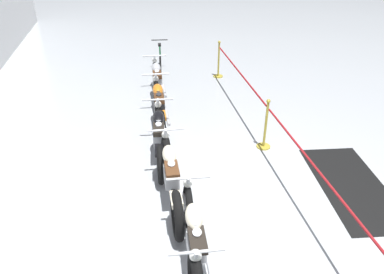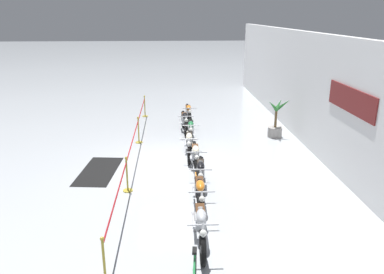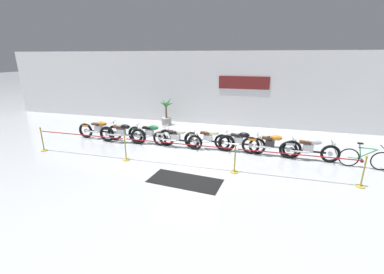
{
  "view_description": "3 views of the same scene",
  "coord_description": "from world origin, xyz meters",
  "px_view_note": "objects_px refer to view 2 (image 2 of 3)",
  "views": [
    {
      "loc": [
        -4.0,
        1.13,
        4.0
      ],
      "look_at": [
        1.28,
        0.2,
        0.85
      ],
      "focal_mm": 35.0,
      "sensor_mm": 36.0,
      "label": 1
    },
    {
      "loc": [
        11.86,
        -0.13,
        4.84
      ],
      "look_at": [
        -0.04,
        0.57,
        0.9
      ],
      "focal_mm": 35.0,
      "sensor_mm": 36.0,
      "label": 2
    },
    {
      "loc": [
        2.82,
        -9.74,
        3.92
      ],
      "look_at": [
        -0.03,
        0.6,
        0.52
      ],
      "focal_mm": 24.0,
      "sensor_mm": 36.0,
      "label": 3
    }
  ],
  "objects_px": {
    "motorcycle_cream_3": "(189,143)",
    "floor_banner": "(99,171)",
    "motorcycle_silver_7": "(201,224)",
    "stanchion_mid_left": "(139,134)",
    "motorcycle_green_2": "(191,131)",
    "stanchion_mid_right": "(127,179)",
    "motorcycle_cream_4": "(195,157)",
    "motorcycle_orange_0": "(188,114)",
    "motorcycle_black_5": "(200,174)",
    "motorcycle_orange_6": "(200,194)",
    "stanchion_far_left": "(137,129)",
    "motorcycle_black_1": "(185,122)",
    "stanchion_far_right": "(105,269)",
    "potted_palm_left_of_row": "(276,123)"
  },
  "relations": [
    {
      "from": "motorcycle_cream_4",
      "to": "motorcycle_black_5",
      "type": "distance_m",
      "value": 1.3
    },
    {
      "from": "floor_banner",
      "to": "stanchion_far_right",
      "type": "bearing_deg",
      "value": 17.08
    },
    {
      "from": "motorcycle_orange_0",
      "to": "motorcycle_black_1",
      "type": "height_order",
      "value": "motorcycle_black_1"
    },
    {
      "from": "motorcycle_cream_4",
      "to": "motorcycle_silver_7",
      "type": "relative_size",
      "value": 1.02
    },
    {
      "from": "motorcycle_silver_7",
      "to": "stanchion_far_right",
      "type": "xyz_separation_m",
      "value": [
        1.27,
        -1.87,
        -0.11
      ]
    },
    {
      "from": "motorcycle_silver_7",
      "to": "motorcycle_cream_3",
      "type": "bearing_deg",
      "value": 179.7
    },
    {
      "from": "motorcycle_cream_3",
      "to": "stanchion_far_left",
      "type": "relative_size",
      "value": 0.19
    },
    {
      "from": "motorcycle_black_5",
      "to": "stanchion_mid_left",
      "type": "height_order",
      "value": "stanchion_mid_left"
    },
    {
      "from": "stanchion_mid_right",
      "to": "motorcycle_black_5",
      "type": "bearing_deg",
      "value": 90.84
    },
    {
      "from": "motorcycle_green_2",
      "to": "stanchion_mid_right",
      "type": "height_order",
      "value": "stanchion_mid_right"
    },
    {
      "from": "motorcycle_cream_4",
      "to": "motorcycle_orange_6",
      "type": "xyz_separation_m",
      "value": [
        2.58,
        -0.06,
        0.01
      ]
    },
    {
      "from": "stanchion_mid_left",
      "to": "stanchion_mid_right",
      "type": "height_order",
      "value": "same"
    },
    {
      "from": "motorcycle_green_2",
      "to": "potted_palm_left_of_row",
      "type": "relative_size",
      "value": 1.42
    },
    {
      "from": "motorcycle_black_1",
      "to": "stanchion_mid_left",
      "type": "height_order",
      "value": "stanchion_mid_left"
    },
    {
      "from": "motorcycle_black_1",
      "to": "stanchion_mid_right",
      "type": "xyz_separation_m",
      "value": [
        5.43,
        -1.85,
        -0.11
      ]
    },
    {
      "from": "motorcycle_orange_0",
      "to": "motorcycle_orange_6",
      "type": "bearing_deg",
      "value": -0.8
    },
    {
      "from": "motorcycle_cream_4",
      "to": "stanchion_mid_right",
      "type": "xyz_separation_m",
      "value": [
        1.33,
        -2.03,
        -0.1
      ]
    },
    {
      "from": "motorcycle_orange_6",
      "to": "stanchion_far_left",
      "type": "relative_size",
      "value": 0.19
    },
    {
      "from": "motorcycle_cream_4",
      "to": "potted_palm_left_of_row",
      "type": "xyz_separation_m",
      "value": [
        -3.31,
        3.51,
        0.11
      ]
    },
    {
      "from": "motorcycle_cream_4",
      "to": "floor_banner",
      "type": "xyz_separation_m",
      "value": [
        -0.16,
        -3.12,
        -0.46
      ]
    },
    {
      "from": "motorcycle_black_1",
      "to": "motorcycle_orange_0",
      "type": "bearing_deg",
      "value": 170.44
    },
    {
      "from": "stanchion_far_right",
      "to": "motorcycle_black_1",
      "type": "bearing_deg",
      "value": 168.83
    },
    {
      "from": "stanchion_far_left",
      "to": "floor_banner",
      "type": "xyz_separation_m",
      "value": [
        2.12,
        -1.09,
        -0.75
      ]
    },
    {
      "from": "floor_banner",
      "to": "motorcycle_black_1",
      "type": "bearing_deg",
      "value": 149.09
    },
    {
      "from": "floor_banner",
      "to": "potted_palm_left_of_row",
      "type": "bearing_deg",
      "value": 121.21
    },
    {
      "from": "potted_palm_left_of_row",
      "to": "stanchion_mid_right",
      "type": "relative_size",
      "value": 1.58
    },
    {
      "from": "motorcycle_black_1",
      "to": "motorcycle_black_5",
      "type": "bearing_deg",
      "value": 2.54
    },
    {
      "from": "stanchion_far_right",
      "to": "motorcycle_silver_7",
      "type": "bearing_deg",
      "value": 124.06
    },
    {
      "from": "motorcycle_silver_7",
      "to": "potted_palm_left_of_row",
      "type": "relative_size",
      "value": 1.34
    },
    {
      "from": "motorcycle_silver_7",
      "to": "stanchion_far_left",
      "type": "relative_size",
      "value": 0.18
    },
    {
      "from": "motorcycle_black_5",
      "to": "motorcycle_black_1",
      "type": "bearing_deg",
      "value": -177.46
    },
    {
      "from": "stanchion_far_right",
      "to": "floor_banner",
      "type": "bearing_deg",
      "value": -168.69
    },
    {
      "from": "motorcycle_black_1",
      "to": "stanchion_far_left",
      "type": "height_order",
      "value": "stanchion_far_left"
    },
    {
      "from": "motorcycle_green_2",
      "to": "stanchion_mid_left",
      "type": "xyz_separation_m",
      "value": [
        -0.16,
        -2.03,
        -0.12
      ]
    },
    {
      "from": "stanchion_far_right",
      "to": "motorcycle_orange_6",
      "type": "bearing_deg",
      "value": 143.86
    },
    {
      "from": "potted_palm_left_of_row",
      "to": "stanchion_far_left",
      "type": "xyz_separation_m",
      "value": [
        1.04,
        -5.54,
        0.18
      ]
    },
    {
      "from": "potted_palm_left_of_row",
      "to": "stanchion_mid_left",
      "type": "height_order",
      "value": "potted_palm_left_of_row"
    },
    {
      "from": "motorcycle_black_5",
      "to": "motorcycle_orange_6",
      "type": "relative_size",
      "value": 0.93
    },
    {
      "from": "motorcycle_black_5",
      "to": "potted_palm_left_of_row",
      "type": "height_order",
      "value": "potted_palm_left_of_row"
    },
    {
      "from": "motorcycle_cream_3",
      "to": "floor_banner",
      "type": "xyz_separation_m",
      "value": [
        1.27,
        -2.99,
        -0.45
      ]
    },
    {
      "from": "stanchion_far_right",
      "to": "floor_banner",
      "type": "xyz_separation_m",
      "value": [
        -5.43,
        -1.09,
        -0.35
      ]
    },
    {
      "from": "motorcycle_cream_4",
      "to": "motorcycle_orange_6",
      "type": "distance_m",
      "value": 2.58
    },
    {
      "from": "motorcycle_orange_6",
      "to": "motorcycle_silver_7",
      "type": "distance_m",
      "value": 1.43
    },
    {
      "from": "motorcycle_cream_3",
      "to": "stanchion_far_left",
      "type": "distance_m",
      "value": 2.11
    },
    {
      "from": "motorcycle_green_2",
      "to": "motorcycle_cream_3",
      "type": "relative_size",
      "value": 1.0
    },
    {
      "from": "motorcycle_black_1",
      "to": "motorcycle_green_2",
      "type": "height_order",
      "value": "motorcycle_green_2"
    },
    {
      "from": "motorcycle_orange_0",
      "to": "motorcycle_black_5",
      "type": "xyz_separation_m",
      "value": [
        6.76,
        0.01,
        -0.0
      ]
    },
    {
      "from": "motorcycle_cream_4",
      "to": "motorcycle_silver_7",
      "type": "bearing_deg",
      "value": -2.25
    },
    {
      "from": "motorcycle_silver_7",
      "to": "stanchion_mid_left",
      "type": "height_order",
      "value": "stanchion_mid_left"
    },
    {
      "from": "motorcycle_orange_0",
      "to": "motorcycle_green_2",
      "type": "height_order",
      "value": "motorcycle_green_2"
    }
  ]
}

